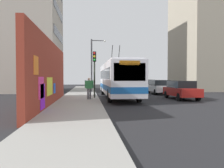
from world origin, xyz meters
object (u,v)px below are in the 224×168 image
Objects in this scene: city_bus at (118,78)px; parked_car_silver at (146,85)px; traffic_light at (94,66)px; pedestrian_at_curb at (89,86)px; parked_car_white at (159,87)px; parked_car_red at (181,89)px; street_lamp at (93,61)px.

city_bus is 2.79× the size of parked_car_silver.
parked_car_silver is 13.12m from traffic_light.
traffic_light reaches higher than pedestrian_at_curb.
parked_car_white is 2.42× the size of pedestrian_at_curb.
parked_car_red is 7.83m from pedestrian_at_curb.
city_bus is 7.28m from street_lamp.
parked_car_red is at bearing -110.13° from city_bus.
parked_car_red is 11.26m from parked_car_silver.
traffic_light is at bearing 145.49° from parked_car_silver.
city_bus reaches higher than parked_car_silver.
traffic_light is at bearing -22.35° from pedestrian_at_curb.
parked_car_red is at bearing -94.41° from traffic_light.
street_lamp reaches higher than traffic_light.
traffic_light is (-5.22, 7.35, 1.95)m from parked_car_white.
parked_car_white is 0.65× the size of street_lamp.
city_bus is at bearing 126.73° from parked_car_white.
traffic_light is (1.11, -0.46, 1.64)m from pedestrian_at_curb.
traffic_light reaches higher than parked_car_red.
traffic_light is 0.62× the size of street_lamp.
parked_car_white is (3.88, -5.20, -0.94)m from city_bus.
pedestrian_at_curb is (-2.45, 2.61, -0.63)m from city_bus.
pedestrian_at_curb reaches higher than parked_car_white.
pedestrian_at_curb is at bearing 133.24° from city_bus.
parked_car_silver is (5.47, 0.00, -0.00)m from parked_car_white.
city_bus is 6.93× the size of pedestrian_at_curb.
parked_car_red is at bearing -139.92° from street_lamp.
traffic_light reaches higher than parked_car_silver.
parked_car_white is at bearing -54.62° from traffic_light.
street_lamp is (2.82, 7.24, 2.96)m from parked_car_white.
parked_car_white is (5.79, 0.00, 0.00)m from parked_car_red.
parked_car_red is at bearing -180.00° from parked_car_silver.
traffic_light is (-10.69, 7.35, 1.95)m from parked_car_silver.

